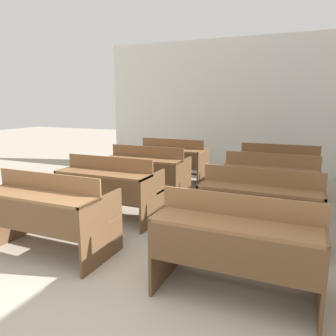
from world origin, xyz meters
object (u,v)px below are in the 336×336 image
at_px(bench_front_right, 237,243).
at_px(bench_third_left, 146,170).
at_px(bench_front_left, 48,211).
at_px(bench_back_right, 278,167).
at_px(bench_second_left, 109,186).
at_px(bench_third_right, 270,181).
at_px(bench_second_right, 260,204).
at_px(bench_back_left, 172,159).

height_order(bench_front_right, bench_third_left, same).
bearing_deg(bench_front_left, bench_front_right, -0.05).
bearing_deg(bench_back_right, bench_third_left, -150.40).
height_order(bench_second_left, bench_back_right, same).
distance_m(bench_front_left, bench_third_right, 3.08).
height_order(bench_second_left, bench_second_right, same).
relative_size(bench_front_left, bench_second_right, 1.00).
distance_m(bench_front_left, bench_front_right, 2.02).
relative_size(bench_third_right, bench_back_left, 1.00).
relative_size(bench_front_right, bench_third_right, 1.00).
xyz_separation_m(bench_third_left, bench_back_right, (2.04, 1.16, 0.00)).
xyz_separation_m(bench_front_right, bench_third_left, (-2.02, 2.30, 0.00)).
distance_m(bench_second_right, bench_back_right, 2.31).
height_order(bench_third_right, bench_back_left, same).
bearing_deg(bench_front_left, bench_third_right, 48.97).
relative_size(bench_front_left, bench_third_right, 1.00).
xyz_separation_m(bench_third_right, bench_back_right, (0.02, 1.13, 0.00)).
bearing_deg(bench_third_left, bench_back_right, 29.60).
distance_m(bench_third_left, bench_back_left, 1.18).
bearing_deg(bench_third_right, bench_third_left, -179.24).
height_order(bench_front_left, bench_back_left, same).
bearing_deg(bench_front_right, bench_front_left, 179.95).
bearing_deg(bench_second_right, bench_back_left, 131.57).
relative_size(bench_second_right, bench_third_right, 1.00).
height_order(bench_second_left, bench_third_right, same).
bearing_deg(bench_back_left, bench_front_right, -59.61).
bearing_deg(bench_third_left, bench_front_left, -90.13).
bearing_deg(bench_back_left, bench_back_right, -0.56).
xyz_separation_m(bench_front_left, bench_third_right, (2.02, 2.33, 0.00)).
height_order(bench_front_right, bench_third_right, same).
xyz_separation_m(bench_front_left, bench_front_right, (2.02, -0.00, 0.00)).
height_order(bench_front_right, bench_back_right, same).
relative_size(bench_front_left, bench_back_left, 1.00).
height_order(bench_front_left, bench_second_right, same).
bearing_deg(bench_back_right, bench_back_left, 179.44).
relative_size(bench_second_left, bench_second_right, 1.00).
relative_size(bench_front_right, bench_back_left, 1.00).
bearing_deg(bench_front_right, bench_third_right, 89.90).
height_order(bench_third_left, bench_back_right, same).
bearing_deg(bench_third_right, bench_front_left, -131.03).
relative_size(bench_third_left, bench_back_right, 1.00).
relative_size(bench_third_left, bench_back_left, 1.00).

